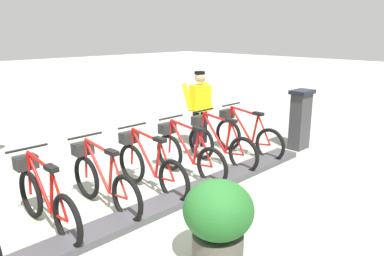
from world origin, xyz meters
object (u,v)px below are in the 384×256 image
object	(u,v)px
worker_near_rack	(200,107)
bike_docked_4	(102,180)
bike_docked_2	(186,153)
bike_docked_1	(218,143)
payment_kiosk	(300,119)
bike_docked_3	(148,165)
bike_docked_0	(245,135)
planter_bush	(218,219)
bike_docked_5	(44,198)

from	to	relation	value
worker_near_rack	bike_docked_4	bearing A→B (deg)	108.20
bike_docked_2	bike_docked_1	bearing A→B (deg)	-90.00
payment_kiosk	worker_near_rack	size ratio (longest dim) A/B	0.77
bike_docked_2	worker_near_rack	world-z (taller)	worker_near_rack
payment_kiosk	bike_docked_3	size ratio (longest dim) A/B	0.74
worker_near_rack	bike_docked_0	bearing A→B (deg)	-163.73
bike_docked_1	bike_docked_4	bearing A→B (deg)	90.00
payment_kiosk	worker_near_rack	xyz separation A→B (m)	(1.58, 1.45, 0.24)
bike_docked_3	bike_docked_4	world-z (taller)	same
payment_kiosk	bike_docked_1	xyz separation A→B (m)	(0.57, 2.00, -0.24)
bike_docked_0	worker_near_rack	distance (m)	1.16
bike_docked_0	planter_bush	world-z (taller)	bike_docked_0
bike_docked_5	bike_docked_0	bearing A→B (deg)	-90.00
bike_docked_1	worker_near_rack	bearing A→B (deg)	-28.44
payment_kiosk	bike_docked_1	distance (m)	2.09
bike_docked_1	planter_bush	size ratio (longest dim) A/B	1.77
payment_kiosk	bike_docked_0	bearing A→B (deg)	63.71
bike_docked_0	bike_docked_4	world-z (taller)	same
bike_docked_1	bike_docked_4	distance (m)	2.52
bike_docked_1	planter_bush	bearing A→B (deg)	130.84
planter_bush	bike_docked_5	bearing A→B (deg)	25.44
bike_docked_2	bike_docked_4	world-z (taller)	same
planter_bush	bike_docked_1	bearing A→B (deg)	-49.16
bike_docked_5	worker_near_rack	size ratio (longest dim) A/B	1.04
bike_docked_0	planter_bush	xyz separation A→B (m)	(-2.06, 3.23, 0.11)
bike_docked_0	bike_docked_3	size ratio (longest dim) A/B	1.00
payment_kiosk	planter_bush	world-z (taller)	payment_kiosk
bike_docked_4	bike_docked_5	world-z (taller)	same
payment_kiosk	bike_docked_4	bearing A→B (deg)	82.79
bike_docked_2	bike_docked_3	world-z (taller)	same
bike_docked_2	bike_docked_3	size ratio (longest dim) A/B	1.00
bike_docked_1	planter_bush	distance (m)	3.15
bike_docked_2	bike_docked_4	bearing A→B (deg)	90.00
bike_docked_3	bike_docked_5	size ratio (longest dim) A/B	1.00
bike_docked_2	planter_bush	xyz separation A→B (m)	(-2.06, 1.54, 0.11)
payment_kiosk	planter_bush	size ratio (longest dim) A/B	1.32
bike_docked_1	worker_near_rack	distance (m)	1.24
bike_docked_2	worker_near_rack	size ratio (longest dim) A/B	1.04
bike_docked_1	bike_docked_2	size ratio (longest dim) A/B	1.00
payment_kiosk	worker_near_rack	distance (m)	2.16
bike_docked_0	bike_docked_3	xyz separation A→B (m)	(0.00, 2.52, 0.00)
bike_docked_3	bike_docked_0	bearing A→B (deg)	-90.00
bike_docked_3	bike_docked_4	xyz separation A→B (m)	(0.00, 0.84, 0.00)
bike_docked_0	bike_docked_1	world-z (taller)	same
bike_docked_4	bike_docked_5	xyz separation A→B (m)	(0.00, 0.84, 0.00)
bike_docked_2	worker_near_rack	distance (m)	1.78
bike_docked_3	worker_near_rack	bearing A→B (deg)	-65.64
bike_docked_5	worker_near_rack	bearing A→B (deg)	-75.53
payment_kiosk	bike_docked_0	xyz separation A→B (m)	(0.57, 1.16, -0.24)
bike_docked_5	bike_docked_3	bearing A→B (deg)	-90.00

